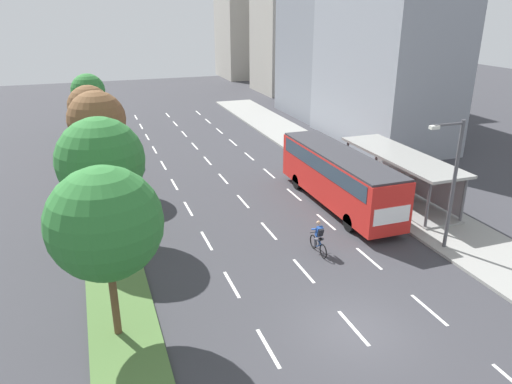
{
  "coord_description": "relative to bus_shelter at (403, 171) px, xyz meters",
  "views": [
    {
      "loc": [
        -8.69,
        -13.11,
        11.57
      ],
      "look_at": [
        0.28,
        12.07,
        1.2
      ],
      "focal_mm": 33.97,
      "sensor_mm": 36.0,
      "label": 1
    }
  ],
  "objects": [
    {
      "name": "median_strip",
      "position": [
        -17.83,
        9.28,
        -1.81
      ],
      "size": [
        2.6,
        52.0,
        0.12
      ],
      "primitive_type": "cube",
      "color": "#4C7038",
      "rests_on": "ground"
    },
    {
      "name": "lane_divider_center",
      "position": [
        -9.53,
        7.52,
        -1.86
      ],
      "size": [
        0.14,
        47.48,
        0.01
      ],
      "color": "white",
      "rests_on": "ground"
    },
    {
      "name": "lane_divider_right",
      "position": [
        -6.03,
        7.52,
        -1.86
      ],
      "size": [
        0.14,
        47.48,
        0.01
      ],
      "color": "white",
      "rests_on": "ground"
    },
    {
      "name": "median_tree_second",
      "position": [
        -17.8,
        -0.07,
        2.58
      ],
      "size": [
        4.31,
        4.31,
        6.5
      ],
      "color": "brown",
      "rests_on": "median_strip"
    },
    {
      "name": "bus",
      "position": [
        -4.28,
        0.49,
        0.2
      ],
      "size": [
        2.54,
        11.29,
        3.37
      ],
      "color": "red",
      "rests_on": "ground"
    },
    {
      "name": "sidewalk_right",
      "position": [
        -0.28,
        9.28,
        -1.79
      ],
      "size": [
        4.5,
        52.0,
        0.15
      ],
      "primitive_type": "cube",
      "color": "gray",
      "rests_on": "ground"
    },
    {
      "name": "median_tree_fourth",
      "position": [
        -17.88,
        15.77,
        2.33
      ],
      "size": [
        3.24,
        3.24,
        5.71
      ],
      "color": "brown",
      "rests_on": "median_strip"
    },
    {
      "name": "median_tree_third",
      "position": [
        -17.59,
        7.85,
        2.93
      ],
      "size": [
        3.63,
        3.63,
        6.51
      ],
      "color": "brown",
      "rests_on": "median_strip"
    },
    {
      "name": "streetlight",
      "position": [
        -2.11,
        -6.47,
        2.02
      ],
      "size": [
        1.91,
        0.24,
        6.5
      ],
      "color": "#4C4C51",
      "rests_on": "sidewalk_right"
    },
    {
      "name": "building_near_right",
      "position": [
        6.64,
        12.8,
        9.3
      ],
      "size": [
        7.16,
        13.69,
        22.34
      ],
      "primitive_type": "cube",
      "color": "#8E939E",
      "rests_on": "ground"
    },
    {
      "name": "building_mid_right",
      "position": [
        8.86,
        23.34,
        4.97
      ],
      "size": [
        11.1,
        13.22,
        13.68
      ],
      "primitive_type": "cube",
      "color": "gray",
      "rests_on": "ground"
    },
    {
      "name": "lane_divider_left",
      "position": [
        -13.03,
        7.52,
        -1.86
      ],
      "size": [
        0.14,
        47.48,
        0.01
      ],
      "color": "white",
      "rests_on": "ground"
    },
    {
      "name": "bus_shelter",
      "position": [
        0.0,
        0.0,
        0.0
      ],
      "size": [
        2.9,
        9.6,
        2.86
      ],
      "color": "gray",
      "rests_on": "sidewalk_right"
    },
    {
      "name": "cyclist",
      "position": [
        -8.11,
        -4.69,
        -1.08
      ],
      "size": [
        0.46,
        1.82,
        1.71
      ],
      "color": "black",
      "rests_on": "ground"
    },
    {
      "name": "ground_plane",
      "position": [
        -9.53,
        -10.72,
        -1.87
      ],
      "size": [
        140.0,
        140.0,
        0.0
      ],
      "primitive_type": "plane",
      "color": "#38383D"
    },
    {
      "name": "median_tree_nearest",
      "position": [
        -18.04,
        -7.98,
        2.73
      ],
      "size": [
        4.01,
        4.01,
        6.49
      ],
      "color": "brown",
      "rests_on": "median_strip"
    },
    {
      "name": "median_tree_fifth",
      "position": [
        -17.73,
        23.69,
        2.31
      ],
      "size": [
        3.06,
        3.06,
        5.61
      ],
      "color": "brown",
      "rests_on": "median_strip"
    }
  ]
}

